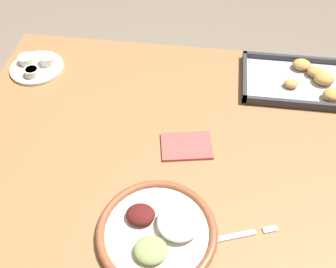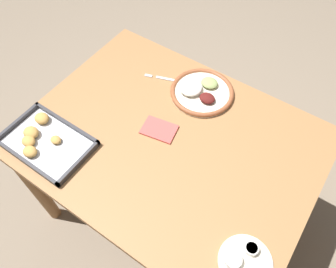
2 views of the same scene
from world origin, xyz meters
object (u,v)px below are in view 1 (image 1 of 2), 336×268
(napkin, at_px, (187,146))
(baking_tray, at_px, (304,81))
(saucer_plate, at_px, (37,65))
(fork, at_px, (232,237))
(dinner_plate, at_px, (159,231))

(napkin, bearing_deg, baking_tray, 41.66)
(saucer_plate, bearing_deg, fork, -38.77)
(saucer_plate, bearing_deg, dinner_plate, -47.98)
(saucer_plate, height_order, baking_tray, baking_tray)
(saucer_plate, bearing_deg, baking_tray, 2.31)
(dinner_plate, xyz_separation_m, napkin, (0.04, 0.26, -0.01))
(baking_tray, xyz_separation_m, napkin, (-0.33, -0.30, -0.01))
(fork, distance_m, napkin, 0.28)
(dinner_plate, height_order, baking_tray, dinner_plate)
(fork, bearing_deg, baking_tray, 49.89)
(dinner_plate, height_order, saucer_plate, dinner_plate)
(saucer_plate, relative_size, baking_tray, 0.49)
(baking_tray, height_order, napkin, baking_tray)
(saucer_plate, height_order, napkin, saucer_plate)
(dinner_plate, xyz_separation_m, baking_tray, (0.37, 0.56, -0.00))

